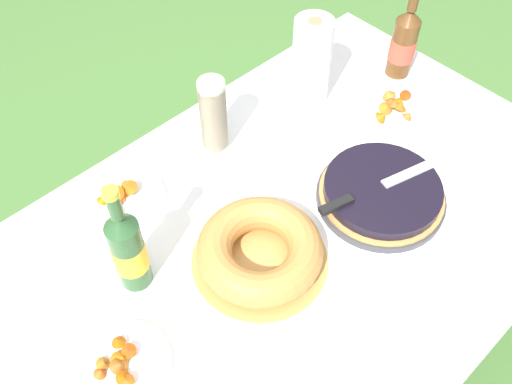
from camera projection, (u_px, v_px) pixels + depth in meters
The scene contains 13 objects.
ground_plane at pixel (266, 359), 1.89m from camera, with size 16.00×16.00×0.00m, color #4C7A38.
garden_table at pixel (270, 260), 1.41m from camera, with size 1.73×1.00×0.68m.
tablecloth at pixel (270, 249), 1.37m from camera, with size 1.74×1.01×0.10m.
berry_tart at pixel (381, 193), 1.43m from camera, with size 0.33×0.33×0.06m.
serving_knife at pixel (374, 188), 1.39m from camera, with size 0.37×0.12×0.01m.
bundt_cake at pixel (260, 251), 1.30m from camera, with size 0.32×0.32×0.09m.
cup_stack at pixel (213, 116), 1.48m from camera, with size 0.07×0.07×0.23m.
cider_bottle_green at pixel (128, 249), 1.21m from camera, with size 0.07×0.07×0.32m.
cider_bottle_amber at pixel (404, 42), 1.68m from camera, with size 0.08×0.08×0.30m.
snack_plate_left at pixel (123, 364), 1.17m from camera, with size 0.20×0.20×0.06m.
snack_plate_right at pixel (393, 108), 1.64m from camera, with size 0.23×0.23×0.06m.
snack_plate_far at pixel (121, 199), 1.44m from camera, with size 0.23×0.23×0.06m.
paper_towel_roll at pixel (311, 62), 1.59m from camera, with size 0.11×0.11×0.26m.
Camera 1 is at (-0.54, -0.53, 1.82)m, focal length 40.00 mm.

